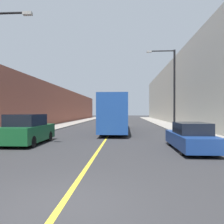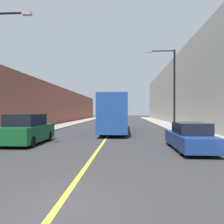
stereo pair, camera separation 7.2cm
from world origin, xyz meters
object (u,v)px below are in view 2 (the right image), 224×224
Objects in this scene: car_right_near at (190,138)px; street_lamp_right at (172,85)px; bus at (116,113)px; parked_suv_left at (27,130)px.

car_right_near is 11.24m from street_lamp_right.
parked_suv_left is at bearing -120.39° from bus.
bus reaches higher than car_right_near.
bus is 11.58m from car_right_near.
parked_suv_left is (-5.24, -8.93, -1.01)m from bus.
bus reaches higher than parked_suv_left.
street_lamp_right is at bearing 38.58° from parked_suv_left.
street_lamp_right is at bearing 83.31° from car_right_near.
street_lamp_right is at bearing -2.22° from bus.
car_right_near is at bearing -67.21° from bus.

